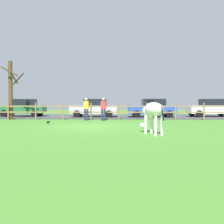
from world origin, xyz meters
The scene contains 12 objects.
ground_plane centered at (0.00, 0.00, 0.00)m, with size 60.00×60.00×0.00m, color #47842D.
parking_asphalt centered at (0.00, 9.30, 0.03)m, with size 28.00×7.40×0.05m, color #47474C.
paddock_fence centered at (-0.53, 5.00, 0.73)m, with size 21.04×0.11×1.28m.
bare_tree centered at (-6.73, 5.33, 2.34)m, with size 1.41×1.81×4.47m.
zebra centered at (2.92, -3.30, 0.93)m, with size 1.00×1.83×1.41m.
crow_on_grass centered at (-2.68, 1.23, 0.13)m, with size 0.21×0.10×0.20m.
parked_car_blue centered at (4.40, 8.00, 0.84)m, with size 4.05×1.98×1.56m.
parked_car_green centered at (-7.16, 8.73, 0.84)m, with size 4.07×2.01×1.56m.
parked_car_white centered at (9.66, 8.56, 0.84)m, with size 4.10×2.09×1.56m.
parked_car_silver centered at (-0.60, 8.05, 0.84)m, with size 4.01×1.90×1.56m.
visitor_left_of_tree centered at (0.43, 4.30, 0.91)m, with size 0.38×0.26×1.64m.
visitor_right_of_tree centered at (-0.83, 4.49, 0.91)m, with size 0.36×0.23×1.64m.
Camera 1 is at (1.55, -13.37, 1.30)m, focal length 39.57 mm.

